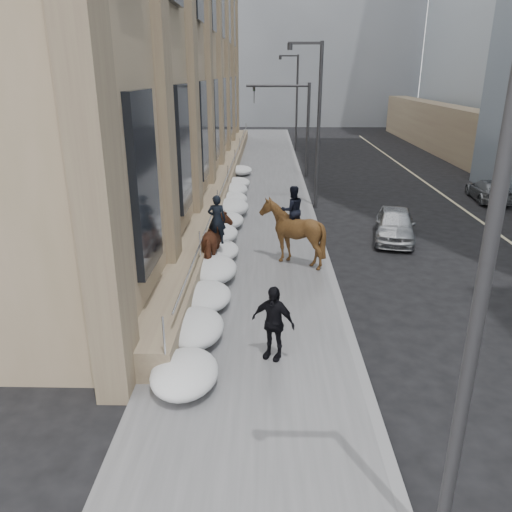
{
  "coord_description": "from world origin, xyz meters",
  "views": [
    {
      "loc": [
        0.39,
        -11.35,
        6.65
      ],
      "look_at": [
        0.08,
        2.01,
        1.7
      ],
      "focal_mm": 35.0,
      "sensor_mm": 36.0,
      "label": 1
    }
  ],
  "objects": [
    {
      "name": "ground",
      "position": [
        0.0,
        0.0,
        0.0
      ],
      "size": [
        140.0,
        140.0,
        0.0
      ],
      "primitive_type": "plane",
      "color": "black",
      "rests_on": "ground"
    },
    {
      "name": "sidewalk",
      "position": [
        0.0,
        10.0,
        0.06
      ],
      "size": [
        5.0,
        80.0,
        0.12
      ],
      "primitive_type": "cube",
      "color": "#505052",
      "rests_on": "ground"
    },
    {
      "name": "curb",
      "position": [
        2.62,
        10.0,
        0.06
      ],
      "size": [
        0.24,
        80.0,
        0.12
      ],
      "primitive_type": "cube",
      "color": "slate",
      "rests_on": "ground"
    },
    {
      "name": "lane_line",
      "position": [
        10.5,
        10.0,
        0.01
      ],
      "size": [
        0.15,
        70.0,
        0.01
      ],
      "primitive_type": "cube",
      "color": "#BFB78C",
      "rests_on": "ground"
    },
    {
      "name": "limestone_building",
      "position": [
        -5.26,
        19.96,
        8.9
      ],
      "size": [
        6.1,
        44.0,
        18.0
      ],
      "color": "#91805F",
      "rests_on": "ground"
    },
    {
      "name": "bg_building_mid",
      "position": [
        4.0,
        60.0,
        14.0
      ],
      "size": [
        30.0,
        12.0,
        28.0
      ],
      "primitive_type": "cube",
      "color": "slate",
      "rests_on": "ground"
    },
    {
      "name": "bg_building_far",
      "position": [
        -6.0,
        72.0,
        10.0
      ],
      "size": [
        24.0,
        12.0,
        20.0
      ],
      "primitive_type": "cube",
      "color": "gray",
      "rests_on": "ground"
    },
    {
      "name": "streetlight_near",
      "position": [
        2.74,
        -6.0,
        4.58
      ],
      "size": [
        1.71,
        0.24,
        8.0
      ],
      "color": "#2D2D30",
      "rests_on": "ground"
    },
    {
      "name": "streetlight_mid",
      "position": [
        2.74,
        14.0,
        4.58
      ],
      "size": [
        1.71,
        0.24,
        8.0
      ],
      "color": "#2D2D30",
      "rests_on": "ground"
    },
    {
      "name": "streetlight_far",
      "position": [
        2.74,
        34.0,
        4.58
      ],
      "size": [
        1.71,
        0.24,
        8.0
      ],
      "color": "#2D2D30",
      "rests_on": "ground"
    },
    {
      "name": "traffic_signal",
      "position": [
        2.07,
        22.0,
        4.0
      ],
      "size": [
        4.1,
        0.22,
        6.0
      ],
      "color": "#2D2D30",
      "rests_on": "ground"
    },
    {
      "name": "snow_bank",
      "position": [
        -1.42,
        8.11,
        0.47
      ],
      "size": [
        1.7,
        18.1,
        0.76
      ],
      "color": "silver",
      "rests_on": "sidewalk"
    },
    {
      "name": "mounted_horse_left",
      "position": [
        -1.35,
        5.1,
        1.12
      ],
      "size": [
        0.99,
        2.17,
        2.59
      ],
      "rotation": [
        0.0,
        0.0,
        3.14
      ],
      "color": "#4A2516",
      "rests_on": "sidewalk"
    },
    {
      "name": "mounted_horse_right",
      "position": [
        1.28,
        5.62,
        1.35
      ],
      "size": [
        2.39,
        2.55,
        2.81
      ],
      "rotation": [
        0.0,
        0.0,
        3.43
      ],
      "color": "#3F2712",
      "rests_on": "sidewalk"
    },
    {
      "name": "pedestrian",
      "position": [
        0.55,
        -0.79,
        1.05
      ],
      "size": [
        1.18,
        0.87,
        1.87
      ],
      "primitive_type": "imported",
      "rotation": [
        0.0,
        0.0,
        -0.43
      ],
      "color": "black",
      "rests_on": "sidewalk"
    },
    {
      "name": "car_silver",
      "position": [
        5.73,
        8.75,
        0.67
      ],
      "size": [
        2.39,
        4.19,
        1.34
      ],
      "primitive_type": "imported",
      "rotation": [
        0.0,
        0.0,
        -0.22
      ],
      "color": "#A8ACB0",
      "rests_on": "ground"
    },
    {
      "name": "car_grey",
      "position": [
        12.45,
        15.61,
        0.58
      ],
      "size": [
        2.0,
        4.14,
        1.16
      ],
      "primitive_type": "imported",
      "rotation": [
        0.0,
        0.0,
        3.05
      ],
      "color": "slate",
      "rests_on": "ground"
    }
  ]
}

